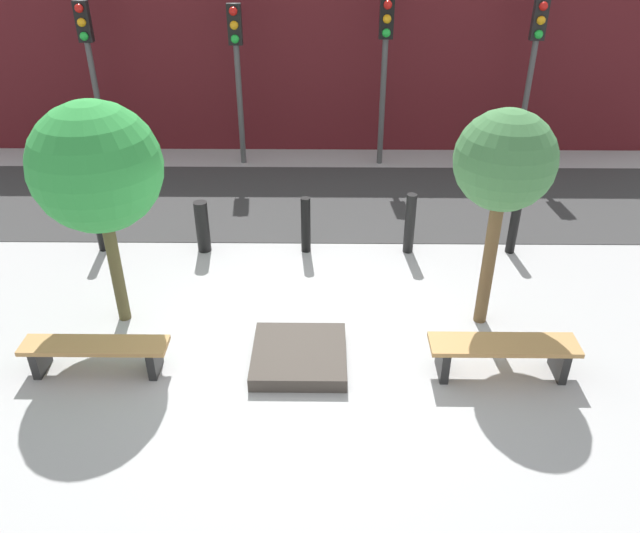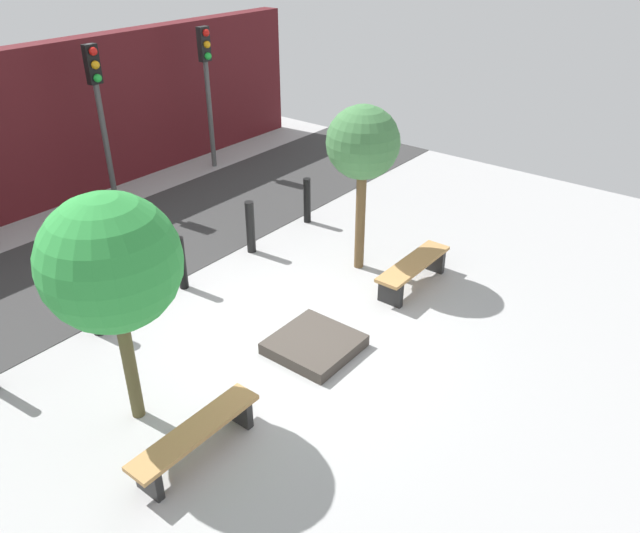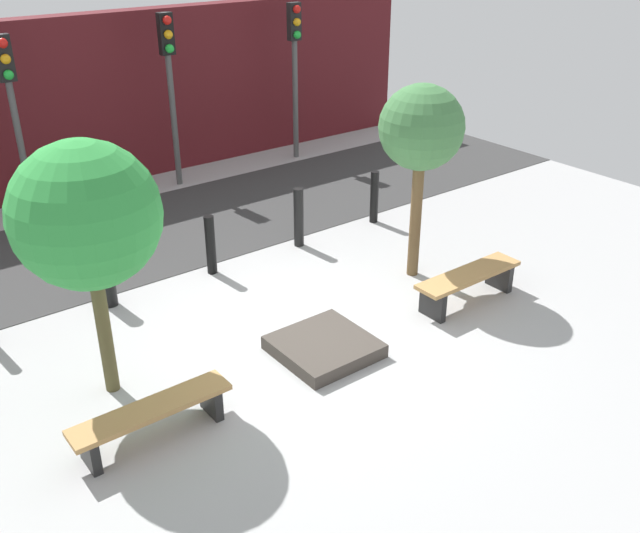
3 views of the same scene
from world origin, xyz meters
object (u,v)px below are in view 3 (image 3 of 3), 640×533
Objects in this scene: planter_bed at (324,347)px; bollard_far_right at (374,197)px; bollard_center at (211,245)px; traffic_light_east at (295,53)px; bench_left at (152,415)px; traffic_light_mid_east at (169,69)px; tree_behind_left_bench at (86,216)px; traffic_light_mid_west at (11,95)px; bench_right at (468,281)px; bollard_right at (299,217)px; tree_behind_right_bench at (421,130)px; bollard_left at (107,278)px.

bollard_far_right reaches higher than planter_bed.
bollard_center is 6.31m from traffic_light_east.
traffic_light_east is at bearing 45.43° from bench_left.
bench_left is at bearing -152.26° from bollard_far_right.
traffic_light_mid_east is at bearing 77.65° from planter_bed.
planter_bed is 7.40m from traffic_light_mid_east.
traffic_light_mid_west reaches higher than tree_behind_left_bench.
traffic_light_east is at bearing 0.00° from traffic_light_mid_west.
bench_left is at bearing 179.89° from bench_right.
traffic_light_mid_west is at bearing -180.00° from traffic_light_east.
planter_bed is at bearing -139.57° from bollard_far_right.
bollard_right is (1.69, 0.00, 0.03)m from bollard_center.
bench_left is 8.38m from traffic_light_mid_east.
tree_behind_right_bench is at bearing -68.05° from bollard_right.
tree_behind_left_bench reaches higher than bollard_center.
traffic_light_east reaches higher than bench_right.
bollard_right is (1.69, 2.88, 0.42)m from planter_bed.
traffic_light_mid_east reaches higher than traffic_light_east.
bench_right is 5.19m from bollard_left.
bollard_far_right reaches higher than bench_right.
bollard_left is 0.91× the size of bollard_far_right.
tree_behind_right_bench is 3.10× the size of bollard_center.
bollard_far_right is (1.69, 0.00, -0.03)m from bollard_right.
tree_behind_left_bench reaches higher than tree_behind_right_bench.
tree_behind_left_bench is (-2.48, 0.93, 2.14)m from planter_bed.
bollard_center is at bearing 180.00° from bollard_far_right.
bench_right is at bearing -90.00° from tree_behind_right_bench.
traffic_light_east reaches higher than planter_bed.
bench_left is at bearing -128.79° from bollard_center.
tree_behind_left_bench reaches higher than bollard_right.
bollard_left reaches higher than planter_bed.
tree_behind_left_bench is (0.00, 1.13, 1.93)m from bench_left.
bench_left is 1.73× the size of bollard_right.
tree_behind_right_bench is at bearing 0.00° from tree_behind_left_bench.
bollard_left is (-4.17, 3.08, 0.10)m from bench_right.
bollard_center is at bearing -138.54° from traffic_light_east.
traffic_light_mid_east is at bearing 0.01° from traffic_light_mid_west.
bench_left is at bearing -134.68° from traffic_light_east.
bench_right is 2.50m from planter_bed.
traffic_light_east reaches higher than bollard_far_right.
bollard_left is 0.85× the size of bollard_right.
bench_left reaches higher than planter_bed.
traffic_light_mid_west is at bearing 140.79° from bollard_far_right.
tree_behind_right_bench is at bearing 89.89° from bench_right.
traffic_light_mid_east is 1.01× the size of traffic_light_east.
tree_behind_left_bench is 2.77m from bollard_left.
bollard_right is at bearing 59.60° from planter_bed.
tree_behind_right_bench is 0.87× the size of traffic_light_mid_east.
bollard_left is at bearing 154.91° from tree_behind_right_bench.
bench_left is 0.60× the size of tree_behind_right_bench.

